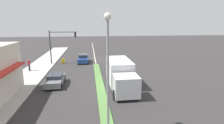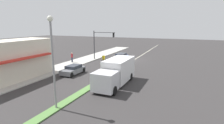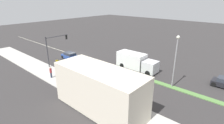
% 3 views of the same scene
% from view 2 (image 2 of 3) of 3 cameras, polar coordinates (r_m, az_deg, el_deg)
% --- Properties ---
extents(ground_plane, '(160.00, 160.00, 0.00)m').
position_cam_2_polar(ground_plane, '(18.94, -8.69, -9.15)').
color(ground_plane, '#333030').
extents(sidewalk_right, '(4.00, 73.00, 0.12)m').
position_cam_2_polar(sidewalk_right, '(24.42, -27.64, -5.43)').
color(sidewalk_right, '#B2AFA8').
rests_on(sidewalk_right, ground).
extents(lane_marking_center, '(0.16, 60.00, 0.01)m').
position_cam_2_polar(lane_marking_center, '(34.92, 7.15, 0.63)').
color(lane_marking_center, beige).
rests_on(lane_marking_center, ground).
extents(building_corner_store, '(4.79, 10.77, 4.85)m').
position_cam_2_polar(building_corner_store, '(24.97, -30.27, 0.54)').
color(building_corner_store, beige).
rests_on(building_corner_store, sidewalk_right).
extents(traffic_signal_main, '(4.59, 0.34, 5.60)m').
position_cam_2_polar(traffic_signal_main, '(34.36, -3.78, 7.08)').
color(traffic_signal_main, '#333338').
rests_on(traffic_signal_main, sidewalk_right).
extents(street_lamp, '(0.44, 0.44, 7.37)m').
position_cam_2_polar(street_lamp, '(14.27, -18.90, 3.27)').
color(street_lamp, gray).
rests_on(street_lamp, median_strip).
extents(pedestrian, '(0.34, 0.34, 1.76)m').
position_cam_2_polar(pedestrian, '(32.85, -12.94, 1.56)').
color(pedestrian, '#282D42').
rests_on(pedestrian, sidewalk_right).
extents(warning_aframe_sign, '(0.45, 0.53, 0.84)m').
position_cam_2_polar(warning_aframe_sign, '(34.86, -2.79, 1.40)').
color(warning_aframe_sign, yellow).
rests_on(warning_aframe_sign, ground).
extents(delivery_truck, '(2.44, 7.50, 2.87)m').
position_cam_2_polar(delivery_truck, '(20.28, 1.37, -3.24)').
color(delivery_truck, silver).
rests_on(delivery_truck, ground).
extents(coupe_blue, '(1.84, 4.27, 1.42)m').
position_cam_2_polar(coupe_blue, '(33.98, 2.86, 1.56)').
color(coupe_blue, '#284793').
rests_on(coupe_blue, ground).
extents(suv_grey, '(1.79, 3.85, 1.26)m').
position_cam_2_polar(suv_grey, '(25.25, -12.58, -2.48)').
color(suv_grey, slate).
rests_on(suv_grey, ground).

